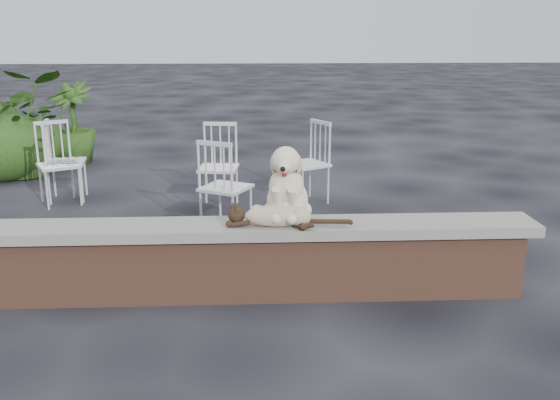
{
  "coord_description": "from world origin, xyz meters",
  "views": [
    {
      "loc": [
        0.98,
        -4.35,
        1.99
      ],
      "look_at": [
        1.2,
        0.2,
        0.7
      ],
      "focal_mm": 39.75,
      "sensor_mm": 36.0,
      "label": 1
    }
  ],
  "objects_px": {
    "chair_e": "(66,161)",
    "cat": "(278,214)",
    "dog": "(288,182)",
    "potted_plant_b": "(72,123)",
    "potted_plant_a": "(26,123)",
    "chair_c": "(226,186)",
    "chair_b": "(218,167)",
    "chair_a": "(58,164)",
    "chair_d": "(307,163)"
  },
  "relations": [
    {
      "from": "dog",
      "to": "chair_e",
      "type": "height_order",
      "value": "dog"
    },
    {
      "from": "chair_e",
      "to": "cat",
      "type": "bearing_deg",
      "value": -148.76
    },
    {
      "from": "chair_c",
      "to": "chair_b",
      "type": "relative_size",
      "value": 1.0
    },
    {
      "from": "dog",
      "to": "potted_plant_a",
      "type": "bearing_deg",
      "value": 139.51
    },
    {
      "from": "dog",
      "to": "cat",
      "type": "height_order",
      "value": "dog"
    },
    {
      "from": "chair_c",
      "to": "potted_plant_a",
      "type": "relative_size",
      "value": 0.65
    },
    {
      "from": "dog",
      "to": "chair_e",
      "type": "xyz_separation_m",
      "value": [
        -2.42,
        2.74,
        -0.41
      ]
    },
    {
      "from": "cat",
      "to": "chair_e",
      "type": "height_order",
      "value": "chair_e"
    },
    {
      "from": "chair_a",
      "to": "chair_c",
      "type": "relative_size",
      "value": 1.0
    },
    {
      "from": "potted_plant_a",
      "to": "cat",
      "type": "bearing_deg",
      "value": -52.42
    },
    {
      "from": "dog",
      "to": "chair_c",
      "type": "bearing_deg",
      "value": 119.64
    },
    {
      "from": "chair_d",
      "to": "chair_e",
      "type": "distance_m",
      "value": 2.8
    },
    {
      "from": "chair_c",
      "to": "chair_d",
      "type": "xyz_separation_m",
      "value": [
        0.89,
        1.02,
        0.0
      ]
    },
    {
      "from": "chair_a",
      "to": "chair_b",
      "type": "bearing_deg",
      "value": -35.07
    },
    {
      "from": "chair_a",
      "to": "chair_e",
      "type": "height_order",
      "value": "same"
    },
    {
      "from": "dog",
      "to": "potted_plant_a",
      "type": "distance_m",
      "value": 5.19
    },
    {
      "from": "chair_a",
      "to": "chair_e",
      "type": "relative_size",
      "value": 1.0
    },
    {
      "from": "chair_b",
      "to": "cat",
      "type": "bearing_deg",
      "value": -71.22
    },
    {
      "from": "potted_plant_a",
      "to": "chair_b",
      "type": "bearing_deg",
      "value": -32.35
    },
    {
      "from": "potted_plant_b",
      "to": "chair_a",
      "type": "bearing_deg",
      "value": -78.74
    },
    {
      "from": "chair_c",
      "to": "chair_d",
      "type": "distance_m",
      "value": 1.35
    },
    {
      "from": "cat",
      "to": "chair_e",
      "type": "relative_size",
      "value": 1.14
    },
    {
      "from": "dog",
      "to": "potted_plant_b",
      "type": "bearing_deg",
      "value": 131.42
    },
    {
      "from": "cat",
      "to": "chair_e",
      "type": "bearing_deg",
      "value": 139.24
    },
    {
      "from": "chair_b",
      "to": "potted_plant_b",
      "type": "distance_m",
      "value": 3.34
    },
    {
      "from": "dog",
      "to": "chair_a",
      "type": "xyz_separation_m",
      "value": [
        -2.46,
        2.56,
        -0.41
      ]
    },
    {
      "from": "cat",
      "to": "chair_c",
      "type": "height_order",
      "value": "chair_c"
    },
    {
      "from": "chair_b",
      "to": "dog",
      "type": "bearing_deg",
      "value": -68.6
    },
    {
      "from": "chair_c",
      "to": "potted_plant_a",
      "type": "height_order",
      "value": "potted_plant_a"
    },
    {
      "from": "dog",
      "to": "potted_plant_b",
      "type": "height_order",
      "value": "potted_plant_b"
    },
    {
      "from": "cat",
      "to": "chair_d",
      "type": "height_order",
      "value": "chair_d"
    },
    {
      "from": "dog",
      "to": "chair_b",
      "type": "bearing_deg",
      "value": 115.38
    },
    {
      "from": "chair_c",
      "to": "potted_plant_a",
      "type": "xyz_separation_m",
      "value": [
        -2.77,
        2.54,
        0.25
      ]
    },
    {
      "from": "chair_c",
      "to": "potted_plant_a",
      "type": "distance_m",
      "value": 3.77
    },
    {
      "from": "dog",
      "to": "potted_plant_b",
      "type": "distance_m",
      "value": 5.61
    },
    {
      "from": "potted_plant_a",
      "to": "potted_plant_b",
      "type": "height_order",
      "value": "potted_plant_a"
    },
    {
      "from": "chair_d",
      "to": "potted_plant_a",
      "type": "distance_m",
      "value": 3.97
    },
    {
      "from": "chair_c",
      "to": "potted_plant_b",
      "type": "relative_size",
      "value": 0.78
    },
    {
      "from": "chair_e",
      "to": "potted_plant_b",
      "type": "distance_m",
      "value": 2.11
    },
    {
      "from": "potted_plant_a",
      "to": "potted_plant_b",
      "type": "distance_m",
      "value": 0.87
    },
    {
      "from": "chair_a",
      "to": "chair_d",
      "type": "distance_m",
      "value": 2.83
    },
    {
      "from": "chair_a",
      "to": "potted_plant_b",
      "type": "height_order",
      "value": "potted_plant_b"
    },
    {
      "from": "cat",
      "to": "chair_d",
      "type": "xyz_separation_m",
      "value": [
        0.45,
        2.64,
        -0.2
      ]
    },
    {
      "from": "chair_e",
      "to": "dog",
      "type": "bearing_deg",
      "value": -146.31
    },
    {
      "from": "dog",
      "to": "chair_b",
      "type": "distance_m",
      "value": 2.45
    },
    {
      "from": "chair_a",
      "to": "chair_b",
      "type": "height_order",
      "value": "same"
    },
    {
      "from": "cat",
      "to": "potted_plant_b",
      "type": "xyz_separation_m",
      "value": [
        -2.82,
        4.94,
        -0.07
      ]
    },
    {
      "from": "chair_c",
      "to": "chair_b",
      "type": "distance_m",
      "value": 0.87
    },
    {
      "from": "cat",
      "to": "chair_b",
      "type": "bearing_deg",
      "value": 112.76
    },
    {
      "from": "chair_b",
      "to": "potted_plant_a",
      "type": "xyz_separation_m",
      "value": [
        -2.66,
        1.68,
        0.25
      ]
    }
  ]
}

